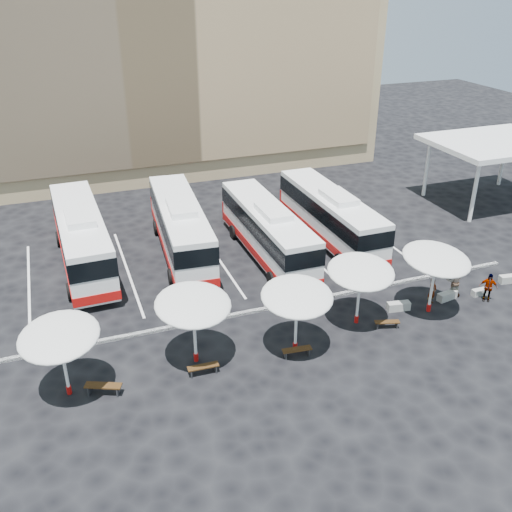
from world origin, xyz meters
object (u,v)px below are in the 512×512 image
object	(u,v)px
bus_2	(267,230)
conc_bench_3	(509,279)
sunshade_2	(297,296)
bus_3	(330,215)
bus_0	(81,236)
conc_bench_0	(398,306)
sunshade_3	(361,272)
wood_bench_3	(387,323)
conc_bench_1	(447,296)
passenger_1	(455,281)
passenger_0	(432,291)
conc_bench_2	(480,292)
wood_bench_0	(103,387)
passenger_2	(488,287)
wood_bench_1	(203,368)
passenger_3	(457,266)
sunshade_1	(193,305)
sunshade_4	(436,259)
bus_1	(180,226)
wood_bench_2	(297,351)
sunshade_0	(59,337)

from	to	relation	value
bus_2	conc_bench_3	xyz separation A→B (m)	(12.77, -8.58, -1.71)
sunshade_2	bus_3	bearing A→B (deg)	56.07
bus_0	conc_bench_0	world-z (taller)	bus_0
sunshade_3	wood_bench_3	xyz separation A→B (m)	(1.28, -1.05, -2.85)
conc_bench_1	passenger_1	world-z (taller)	passenger_1
wood_bench_3	passenger_0	world-z (taller)	passenger_0
bus_2	conc_bench_2	size ratio (longest dim) A/B	11.24
wood_bench_0	conc_bench_2	bearing A→B (deg)	3.38
conc_bench_0	conc_bench_3	distance (m)	8.23
wood_bench_0	passenger_2	bearing A→B (deg)	1.79
bus_3	conc_bench_0	distance (m)	9.95
wood_bench_1	conc_bench_3	bearing A→B (deg)	5.97
conc_bench_1	passenger_3	distance (m)	2.85
sunshade_1	passenger_0	size ratio (longest dim) A/B	2.66
wood_bench_1	passenger_2	world-z (taller)	passenger_2
sunshade_4	conc_bench_2	xyz separation A→B (m)	(3.95, 0.44, -3.11)
passenger_1	sunshade_1	bearing A→B (deg)	32.30
conc_bench_3	conc_bench_2	bearing A→B (deg)	-166.80
conc_bench_1	sunshade_2	bearing A→B (deg)	-171.92
wood_bench_1	conc_bench_3	world-z (taller)	conc_bench_3
bus_3	conc_bench_0	size ratio (longest dim) A/B	9.31
sunshade_2	sunshade_4	world-z (taller)	sunshade_4
conc_bench_0	conc_bench_3	xyz separation A→B (m)	(8.23, 0.40, -0.01)
bus_1	wood_bench_1	distance (m)	13.36
wood_bench_0	wood_bench_2	bearing A→B (deg)	-2.76
bus_1	sunshade_4	size ratio (longest dim) A/B	2.67
bus_3	passenger_2	xyz separation A→B (m)	(4.89, -10.65, -1.09)
bus_0	sunshade_3	xyz separation A→B (m)	(13.34, -12.20, 1.10)
conc_bench_3	passenger_2	xyz separation A→B (m)	(-2.82, -1.26, 0.64)
passenger_1	bus_2	bearing A→B (deg)	-16.57
sunshade_2	conc_bench_1	xyz separation A→B (m)	(10.38, 1.47, -2.92)
passenger_0	conc_bench_0	bearing A→B (deg)	164.86
sunshade_0	conc_bench_2	distance (m)	23.80
bus_3	passenger_3	bearing A→B (deg)	-58.85
sunshade_2	conc_bench_3	bearing A→B (deg)	6.94
passenger_1	sunshade_4	bearing A→B (deg)	50.99
sunshade_3	bus_2	bearing A→B (deg)	100.19
wood_bench_0	wood_bench_2	size ratio (longest dim) A/B	1.12
wood_bench_0	wood_bench_1	xyz separation A→B (m)	(4.65, -0.17, -0.04)
bus_2	sunshade_0	size ratio (longest dim) A/B	2.64
bus_0	passenger_1	world-z (taller)	bus_0
sunshade_0	conc_bench_1	xyz separation A→B (m)	(21.43, 0.98, -2.89)
bus_2	sunshade_2	xyz separation A→B (m)	(-2.51, -10.44, 1.21)
bus_0	sunshade_4	distance (m)	21.81
wood_bench_0	wood_bench_3	distance (m)	15.02
bus_1	passenger_0	xyz separation A→B (m)	(12.01, -11.38, -1.23)
bus_3	conc_bench_2	distance (m)	11.34
conc_bench_2	passenger_0	world-z (taller)	passenger_0
passenger_2	sunshade_2	bearing A→B (deg)	-140.21
passenger_1	passenger_2	xyz separation A→B (m)	(1.48, -1.12, -0.08)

